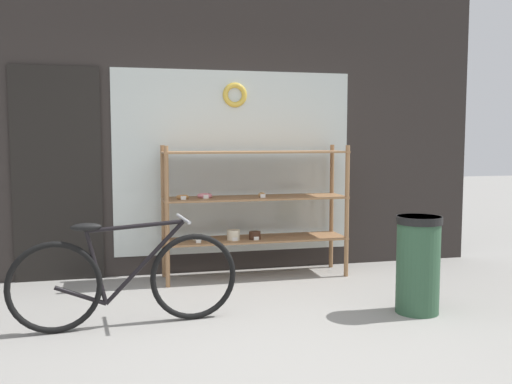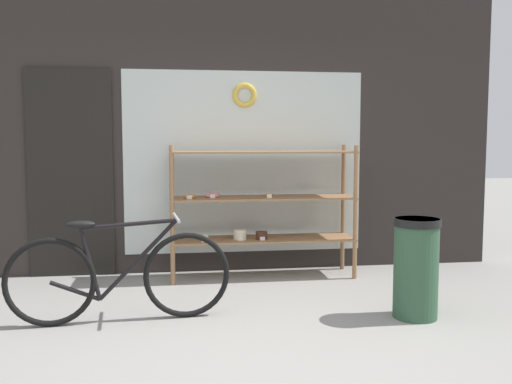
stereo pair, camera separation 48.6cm
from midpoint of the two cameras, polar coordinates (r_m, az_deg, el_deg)
name	(u,v)px [view 1 (the left image)]	position (r m, az deg, el deg)	size (l,w,h in m)	color
ground_plane	(274,347)	(3.97, -1.78, -15.30)	(30.00, 30.00, 0.00)	gray
storefront_facade	(211,105)	(6.01, -6.83, 8.61)	(5.86, 0.13, 3.59)	#2D2826
display_case	(253,201)	(5.72, -2.76, -0.92)	(1.85, 0.47, 1.33)	#8E6642
bicycle	(126,279)	(4.44, -16.02, -8.37)	(1.69, 0.46, 0.80)	black
trash_bin	(418,261)	(4.70, 13.07, -6.78)	(0.36, 0.36, 0.79)	#2D5138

